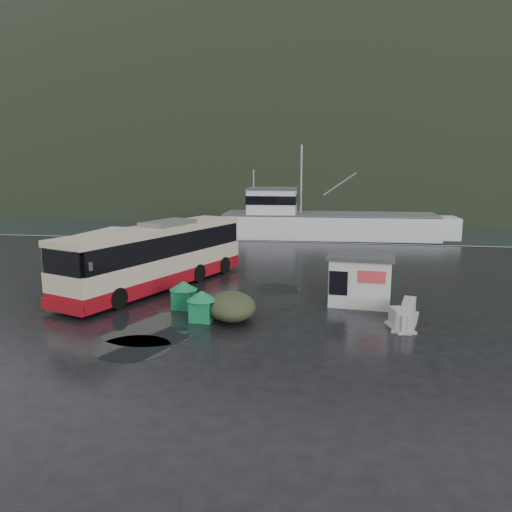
% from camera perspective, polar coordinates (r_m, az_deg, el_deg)
% --- Properties ---
extents(ground, '(160.00, 160.00, 0.00)m').
position_cam_1_polar(ground, '(23.98, -6.48, -5.66)').
color(ground, black).
rests_on(ground, ground).
extents(harbor_water, '(300.00, 180.00, 0.02)m').
position_cam_1_polar(harbor_water, '(132.48, 6.35, 7.66)').
color(harbor_water, black).
rests_on(harbor_water, ground).
extents(quay_edge, '(160.00, 0.60, 1.50)m').
position_cam_1_polar(quay_edge, '(43.14, 0.58, 1.69)').
color(quay_edge, '#999993').
rests_on(quay_edge, ground).
extents(headland, '(780.00, 540.00, 570.00)m').
position_cam_1_polar(headland, '(272.27, 9.92, 9.05)').
color(headland, black).
rests_on(headland, ground).
extents(coach_bus, '(7.46, 12.89, 3.57)m').
position_cam_1_polar(coach_bus, '(27.84, -11.16, -3.50)').
color(coach_bus, '#C1B292').
rests_on(coach_bus, ground).
extents(white_van, '(3.09, 7.02, 2.85)m').
position_cam_1_polar(white_van, '(29.47, -17.24, -3.00)').
color(white_van, silver).
rests_on(white_van, ground).
extents(waste_bin_left, '(1.02, 1.02, 1.31)m').
position_cam_1_polar(waste_bin_left, '(23.66, -8.23, -5.93)').
color(waste_bin_left, '#14713F').
rests_on(waste_bin_left, ground).
extents(waste_bin_right, '(1.00, 1.00, 1.34)m').
position_cam_1_polar(waste_bin_right, '(21.75, -6.16, -7.37)').
color(waste_bin_right, '#14713F').
rests_on(waste_bin_right, ground).
extents(dome_tent, '(2.90, 3.45, 1.16)m').
position_cam_1_polar(dome_tent, '(21.89, -2.83, -7.20)').
color(dome_tent, '#323821').
rests_on(dome_tent, ground).
extents(ticket_kiosk, '(3.32, 2.65, 2.42)m').
position_cam_1_polar(ticket_kiosk, '(24.63, 11.74, -5.38)').
color(ticket_kiosk, silver).
rests_on(ticket_kiosk, ground).
extents(jersey_barrier_a, '(1.14, 1.75, 0.81)m').
position_cam_1_polar(jersey_barrier_a, '(23.00, 16.99, -6.78)').
color(jersey_barrier_a, '#999993').
rests_on(jersey_barrier_a, ground).
extents(jersey_barrier_b, '(1.15, 1.69, 0.77)m').
position_cam_1_polar(jersey_barrier_b, '(21.48, 16.14, -7.98)').
color(jersey_barrier_b, '#999993').
rests_on(jersey_barrier_b, ground).
extents(jersey_barrier_c, '(1.18, 1.70, 0.77)m').
position_cam_1_polar(jersey_barrier_c, '(21.51, 16.57, -7.97)').
color(jersey_barrier_c, '#999993').
rests_on(jersey_barrier_c, ground).
extents(fishing_trawler, '(24.44, 6.25, 9.70)m').
position_cam_1_polar(fishing_trawler, '(49.61, 8.32, 2.75)').
color(fishing_trawler, silver).
rests_on(fishing_trawler, ground).
extents(puddles, '(7.70, 12.10, 0.01)m').
position_cam_1_polar(puddles, '(21.59, -8.86, -7.56)').
color(puddles, black).
rests_on(puddles, ground).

